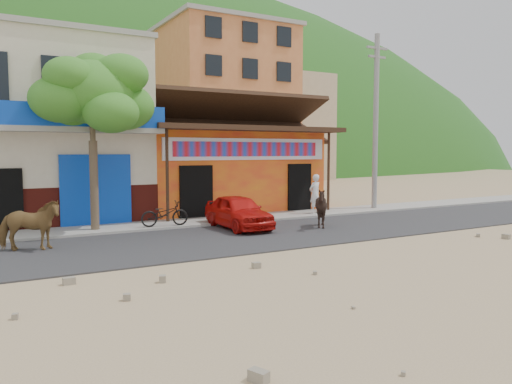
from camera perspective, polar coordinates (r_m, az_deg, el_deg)
ground at (r=14.36m, az=5.62°, el=-6.45°), size 120.00×120.00×0.00m
road at (r=16.42m, az=0.56°, el=-4.94°), size 60.00×5.00×0.04m
sidewalk at (r=19.49m, az=-4.63°, el=-3.31°), size 60.00×2.00×0.12m
dance_club at (r=23.79m, az=-4.37°, el=2.35°), size 8.00×6.00×3.60m
cafe_building at (r=21.66m, az=-22.76°, el=6.27°), size 7.00×6.00×7.00m
apartment_front at (r=39.55m, az=-3.91°, el=9.38°), size 9.00×9.00×12.00m
apartment_rear at (r=49.09m, az=2.58°, el=7.31°), size 8.00×8.00×10.00m
hillside at (r=82.41m, az=-24.24°, el=10.73°), size 100.00×40.00×24.00m
tree at (r=17.65m, az=-18.14°, el=5.60°), size 3.00×3.00×6.00m
utility_pole at (r=23.98m, az=13.52°, el=7.80°), size 0.24×0.24×8.00m
cow_tan at (r=15.03m, az=-24.51°, el=-3.49°), size 1.81×1.19×1.40m
cow_dark at (r=17.92m, az=7.48°, el=-1.82°), size 1.50×1.39×1.42m
red_car at (r=17.69m, az=-2.04°, el=-2.24°), size 1.51×3.53×1.19m
scooter at (r=17.92m, az=-10.40°, el=-2.46°), size 1.72×0.72×0.88m
pedestrian at (r=21.38m, az=6.74°, el=-0.21°), size 0.68×0.53×1.66m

